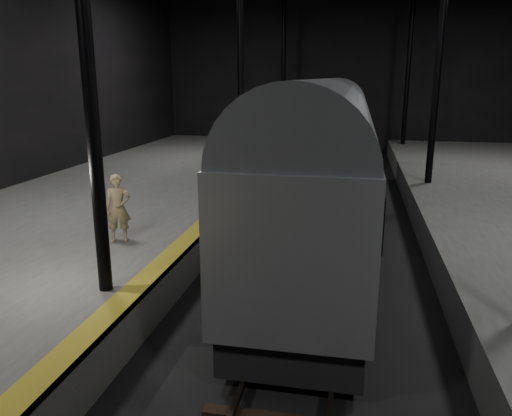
# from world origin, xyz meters

# --- Properties ---
(ground) EXTENTS (44.00, 44.00, 0.00)m
(ground) POSITION_xyz_m (0.00, 0.00, 0.00)
(ground) COLOR black
(ground) RESTS_ON ground
(platform_left) EXTENTS (9.00, 43.80, 1.00)m
(platform_left) POSITION_xyz_m (-7.50, 0.00, 0.50)
(platform_left) COLOR #4D4D4B
(platform_left) RESTS_ON ground
(tactile_strip) EXTENTS (0.50, 43.80, 0.01)m
(tactile_strip) POSITION_xyz_m (-3.25, 0.00, 1.00)
(tactile_strip) COLOR olive
(tactile_strip) RESTS_ON platform_left
(track) EXTENTS (2.40, 43.00, 0.24)m
(track) POSITION_xyz_m (0.00, 0.00, 0.07)
(track) COLOR #3F3328
(track) RESTS_ON ground
(train) EXTENTS (2.75, 18.36, 4.91)m
(train) POSITION_xyz_m (-0.00, 3.62, 2.74)
(train) COLOR #A9ACB1
(train) RESTS_ON ground
(woman) EXTENTS (0.74, 0.62, 1.72)m
(woman) POSITION_xyz_m (-4.89, -1.14, 1.86)
(woman) COLOR tan
(woman) RESTS_ON platform_left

